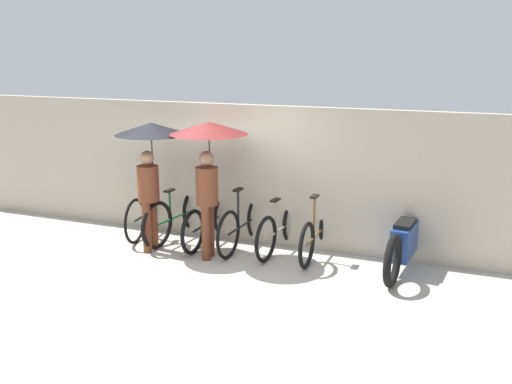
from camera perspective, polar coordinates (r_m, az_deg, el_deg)
ground_plane at (r=7.92m, az=-6.90°, el=-8.23°), size 30.00×30.00×0.00m
back_wall at (r=9.02m, az=-2.13°, el=1.91°), size 12.16×0.12×2.17m
parked_bicycle_0 at (r=9.61m, az=-10.71°, el=-1.92°), size 0.44×1.70×0.97m
parked_bicycle_1 at (r=9.28m, az=-7.85°, el=-2.35°), size 0.44×1.81×0.98m
parked_bicycle_2 at (r=9.00m, az=-4.71°, el=-2.93°), size 0.44×1.72×1.11m
parked_bicycle_3 at (r=8.79m, az=-1.24°, el=-3.18°), size 0.44×1.77×1.03m
parked_bicycle_4 at (r=8.64m, az=2.40°, el=-3.68°), size 0.44×1.65×0.98m
parked_bicycle_5 at (r=8.50m, az=6.14°, el=-4.08°), size 0.44×1.70×1.05m
pedestrian_leading at (r=8.60m, az=-10.52°, el=4.33°), size 1.08×1.08×1.94m
pedestrian_center at (r=8.17m, az=-4.78°, el=4.40°), size 1.13×1.13×2.00m
motorcycle at (r=8.15m, az=14.57°, el=-4.96°), size 0.58×1.96×0.91m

